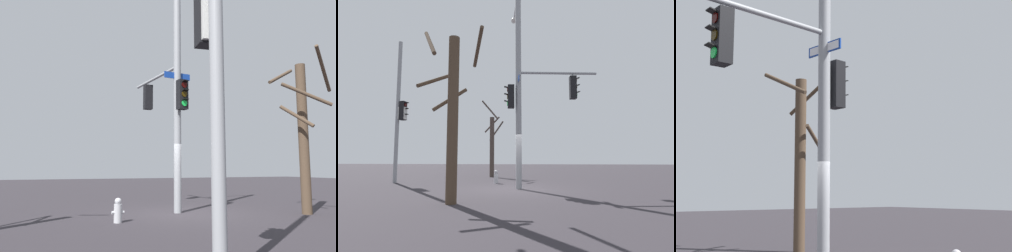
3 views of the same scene
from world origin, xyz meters
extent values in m
cylinder|color=gray|center=(-0.22, 0.24, 4.94)|extent=(0.28, 0.28, 9.88)
cylinder|color=gray|center=(-0.43, 2.12, 5.47)|extent=(0.53, 3.76, 0.12)
cube|color=black|center=(-0.51, 2.85, 4.77)|extent=(0.37, 0.31, 1.10)
cylinder|color=#2F0403|center=(-0.52, 3.02, 5.11)|extent=(0.22, 0.04, 0.22)
cube|color=black|center=(-0.52, 3.09, 5.23)|extent=(0.21, 0.17, 0.06)
cylinder|color=#352504|center=(-0.52, 3.02, 4.77)|extent=(0.22, 0.04, 0.22)
cube|color=black|center=(-0.52, 3.09, 4.89)|extent=(0.21, 0.17, 0.06)
cylinder|color=#19D147|center=(-0.52, 3.02, 4.43)|extent=(0.22, 0.04, 0.22)
cube|color=black|center=(-0.52, 3.09, 4.55)|extent=(0.21, 0.17, 0.06)
cylinder|color=gray|center=(-0.51, 2.85, 5.39)|extent=(0.04, 0.04, 0.15)
cube|color=black|center=(-0.19, -0.11, 4.30)|extent=(0.39, 0.34, 1.10)
cylinder|color=#2F0403|center=(-0.17, -0.28, 4.64)|extent=(0.22, 0.05, 0.22)
cube|color=black|center=(-0.16, -0.35, 4.76)|extent=(0.22, 0.18, 0.06)
cylinder|color=#352504|center=(-0.17, -0.28, 4.30)|extent=(0.22, 0.05, 0.22)
cube|color=black|center=(-0.16, -0.35, 4.42)|extent=(0.22, 0.18, 0.06)
cylinder|color=#19D147|center=(-0.17, -0.28, 3.96)|extent=(0.22, 0.05, 0.22)
cube|color=black|center=(-0.16, -0.35, 4.08)|extent=(0.22, 0.18, 0.06)
cube|color=navy|center=(-0.22, 0.24, 5.10)|extent=(1.10, 0.13, 0.24)
cube|color=white|center=(-0.23, 0.26, 5.10)|extent=(1.00, 0.10, 0.18)
cylinder|color=#4A392A|center=(3.88, -1.78, 2.72)|extent=(0.36, 0.36, 5.44)
cylinder|color=#4A392A|center=(4.27, -2.47, 5.12)|extent=(1.51, 0.94, 1.38)
cylinder|color=#4A392A|center=(3.37, -2.03, 3.44)|extent=(0.64, 1.14, 0.91)
cylinder|color=#4A392A|center=(3.44, -2.46, 4.15)|extent=(1.47, 1.01, 0.91)
cylinder|color=#4A392A|center=(3.62, -1.02, 5.17)|extent=(1.60, 0.65, 0.87)
camera|label=1|loc=(-5.23, -11.11, 1.62)|focal=35.78mm
camera|label=2|loc=(12.46, 0.58, 1.48)|focal=29.15mm
camera|label=3|loc=(-8.92, 6.48, 1.79)|focal=51.43mm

